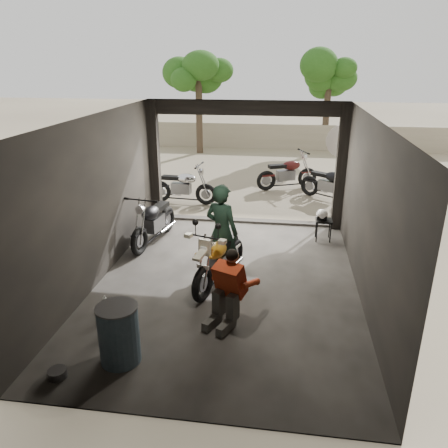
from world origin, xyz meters
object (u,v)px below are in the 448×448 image
(left_bike, at_px, (153,218))
(stool, at_px, (324,223))
(main_bike, at_px, (219,256))
(rider, at_px, (222,232))
(outside_bike_c, at_px, (330,181))
(oil_drum, at_px, (119,335))
(sign_post, at_px, (341,156))
(helmet, at_px, (322,214))
(outside_bike_a, at_px, (183,184))
(outside_bike_b, at_px, (287,170))
(mechanic, at_px, (226,291))

(left_bike, height_order, stool, left_bike)
(main_bike, distance_m, rider, 0.51)
(outside_bike_c, distance_m, oil_drum, 9.08)
(main_bike, distance_m, oil_drum, 2.73)
(oil_drum, distance_m, sign_post, 7.72)
(helmet, distance_m, oil_drum, 5.95)
(outside_bike_c, height_order, rider, rider)
(main_bike, relative_size, outside_bike_c, 1.02)
(left_bike, height_order, oil_drum, left_bike)
(main_bike, bearing_deg, outside_bike_a, 128.40)
(rider, bearing_deg, stool, -110.92)
(outside_bike_a, height_order, oil_drum, outside_bike_a)
(rider, bearing_deg, left_bike, -14.43)
(left_bike, relative_size, stool, 3.47)
(sign_post, bearing_deg, oil_drum, -102.50)
(outside_bike_b, relative_size, helmet, 6.51)
(stool, bearing_deg, rider, -134.83)
(mechanic, bearing_deg, outside_bike_c, 96.34)
(rider, distance_m, sign_post, 4.67)
(oil_drum, bearing_deg, rider, 69.87)
(main_bike, height_order, stool, main_bike)
(helmet, bearing_deg, rider, -122.83)
(left_bike, height_order, outside_bike_c, left_bike)
(outside_bike_b, bearing_deg, main_bike, 145.65)
(outside_bike_b, height_order, oil_drum, outside_bike_b)
(stool, bearing_deg, sign_post, 74.31)
(sign_post, bearing_deg, stool, -89.41)
(mechanic, distance_m, sign_post, 6.06)
(outside_bike_c, bearing_deg, outside_bike_a, 138.15)
(outside_bike_c, height_order, mechanic, mechanic)
(oil_drum, bearing_deg, stool, 57.55)
(main_bike, height_order, rider, rider)
(outside_bike_c, bearing_deg, mechanic, -160.66)
(main_bike, bearing_deg, left_bike, 152.95)
(mechanic, bearing_deg, main_bike, 126.62)
(left_bike, height_order, outside_bike_b, outside_bike_b)
(outside_bike_b, relative_size, oil_drum, 2.08)
(outside_bike_b, bearing_deg, outside_bike_c, -155.01)
(rider, xyz_separation_m, oil_drum, (-1.06, -2.88, -0.51))
(outside_bike_c, height_order, stool, outside_bike_c)
(rider, relative_size, oil_drum, 2.13)
(outside_bike_c, xyz_separation_m, stool, (-0.39, -3.29, -0.15))
(left_bike, distance_m, outside_bike_b, 5.98)
(mechanic, xyz_separation_m, stool, (1.84, 3.87, -0.16))
(main_bike, xyz_separation_m, helmet, (2.09, 2.54, 0.05))
(mechanic, bearing_deg, outside_bike_b, 107.26)
(outside_bike_c, distance_m, sign_post, 2.02)
(outside_bike_a, distance_m, helmet, 4.63)
(main_bike, bearing_deg, stool, 67.30)
(mechanic, bearing_deg, helmet, 88.95)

